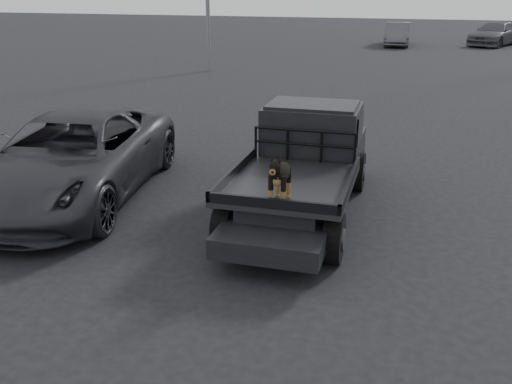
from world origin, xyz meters
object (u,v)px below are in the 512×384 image
(flatbed_ute, at_px, (301,189))
(distant_car_a, at_px, (397,34))
(dog, at_px, (280,177))
(distant_car_b, at_px, (495,34))
(parked_suv, at_px, (72,158))

(flatbed_ute, xyz_separation_m, distant_car_a, (0.38, 29.41, 0.25))
(distant_car_a, bearing_deg, dog, -91.77)
(distant_car_a, distance_m, distant_car_b, 6.30)
(dog, bearing_deg, parked_suv, 161.26)
(flatbed_ute, height_order, dog, dog)
(parked_suv, height_order, distant_car_a, parked_suv)
(dog, xyz_separation_m, parked_suv, (-4.34, 1.47, -0.50))
(flatbed_ute, distance_m, distant_car_a, 29.41)
(flatbed_ute, xyz_separation_m, distant_car_b, (6.41, 31.21, 0.27))
(parked_suv, bearing_deg, distant_car_a, 73.11)
(flatbed_ute, bearing_deg, dog, -88.70)
(flatbed_ute, distance_m, distant_car_b, 31.86)
(parked_suv, xyz_separation_m, distant_car_a, (4.68, 29.75, -0.08))
(flatbed_ute, xyz_separation_m, parked_suv, (-4.30, -0.34, 0.33))
(parked_suv, bearing_deg, distant_car_b, 63.28)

